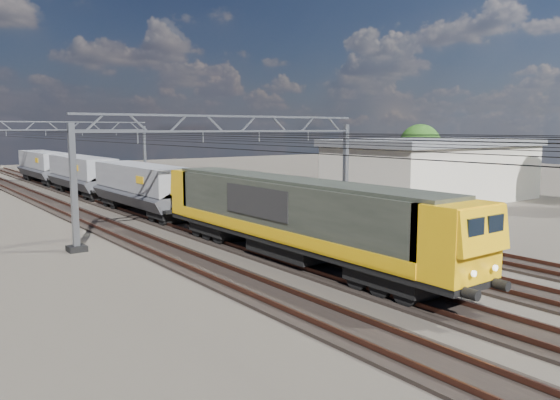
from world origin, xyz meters
TOP-DOWN VIEW (x-y plane):
  - ground at (0.00, 0.00)m, footprint 160.00×160.00m
  - track_outer_west at (-6.00, 0.00)m, footprint 2.60×140.00m
  - track_loco at (-2.00, 0.00)m, footprint 2.60×140.00m
  - track_inner_east at (2.00, 0.00)m, footprint 2.60×140.00m
  - track_outer_east at (6.00, 0.00)m, footprint 2.60×140.00m
  - catenary_gantry_mid at (0.00, 4.00)m, footprint 19.90×0.90m
  - catenary_gantry_far at (0.00, 40.00)m, footprint 19.90×0.90m
  - overhead_wires at (0.00, 8.00)m, footprint 12.03×140.00m
  - locomotive at (-2.00, -4.43)m, footprint 2.76×21.10m
  - hopper_wagon_lead at (-2.00, 13.27)m, footprint 3.38×13.00m
  - hopper_wagon_mid at (-2.00, 27.47)m, footprint 3.38×13.00m
  - hopper_wagon_third at (-2.00, 41.67)m, footprint 3.38×13.00m
  - industrial_shed at (22.00, 6.00)m, footprint 18.60×10.60m
  - tree_far at (30.32, 13.79)m, footprint 5.08×4.68m

SIDE VIEW (x-z plane):
  - ground at x=0.00m, z-range 0.00..0.00m
  - track_outer_west at x=-6.00m, z-range -0.08..0.22m
  - track_loco at x=-2.00m, z-range -0.08..0.22m
  - track_inner_east at x=2.00m, z-range -0.08..0.22m
  - track_outer_east at x=6.00m, z-range -0.08..0.22m
  - hopper_wagon_lead at x=-2.00m, z-range 0.60..3.86m
  - hopper_wagon_mid at x=-2.00m, z-range 0.60..3.86m
  - hopper_wagon_third at x=-2.00m, z-range 0.60..3.86m
  - locomotive at x=-2.00m, z-range 0.52..4.14m
  - industrial_shed at x=22.00m, z-range 0.03..5.43m
  - catenary_gantry_mid at x=0.00m, z-range 0.35..7.46m
  - catenary_gantry_far at x=0.00m, z-range 0.35..7.46m
  - tree_far at x=30.32m, z-range 0.93..7.72m
  - overhead_wires at x=0.00m, z-range 5.48..6.02m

